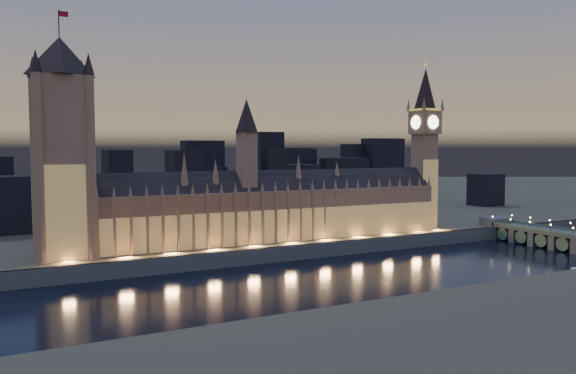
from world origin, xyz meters
name	(u,v)px	position (x,y,z in m)	size (l,w,h in m)	color
ground_plane	(333,276)	(0.00, 0.00, 0.00)	(2000.00, 2000.00, 0.00)	black
north_bank	(118,191)	(0.00, 520.00, 4.00)	(2000.00, 960.00, 8.00)	#4D4B3F
embankment_wall	(292,253)	(0.00, 41.00, 4.00)	(2000.00, 2.50, 8.00)	#4D4C53
palace_of_westminster	(278,207)	(2.45, 61.74, 26.37)	(202.00, 25.53, 78.00)	#9D7555
victoria_tower	(62,137)	(-110.00, 61.92, 64.71)	(31.68, 31.68, 114.57)	#9D7555
elizabeth_tower	(425,134)	(108.00, 61.92, 68.72)	(18.00, 18.00, 108.91)	#9D7555
westminster_bridge	(561,239)	(155.71, -3.45, 5.99)	(18.77, 113.00, 15.90)	#4D4C53
city_backdrop	(223,180)	(40.44, 248.30, 31.15)	(458.04, 215.63, 87.82)	black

